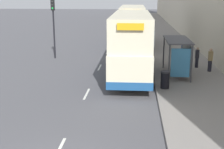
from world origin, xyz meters
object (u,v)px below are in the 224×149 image
Objects in this scene: double_decker_bus_ahead at (132,25)px; pedestrian_at_shelter at (197,57)px; litter_bin at (165,80)px; bus_shelter at (180,51)px; pedestrian_1 at (183,50)px; car_0 at (132,15)px; pedestrian_2 at (210,60)px; traffic_light_far_kerb at (53,19)px; double_decker_bus_near at (131,43)px.

pedestrian_at_shelter is (5.04, -10.70, -1.34)m from double_decker_bus_ahead.
litter_bin is (2.14, -16.28, -1.61)m from double_decker_bus_ahead.
pedestrian_1 is at bearing 78.99° from bus_shelter.
pedestrian_2 is (6.25, -50.04, 0.18)m from car_0.
traffic_light_far_kerb is (-11.19, 0.75, 2.45)m from pedestrian_1.
litter_bin is at bearing -129.27° from pedestrian_2.
litter_bin is at bearing -112.15° from bus_shelter.
double_decker_bus_ahead reaches higher than litter_bin.
double_decker_bus_near is 6.80× the size of pedestrian_at_shelter.
pedestrian_at_shelter is at bearing 121.14° from pedestrian_2.
pedestrian_2 is at bearing 30.56° from bus_shelter.
pedestrian_1 is at bearing 109.65° from pedestrian_2.
pedestrian_at_shelter reaches higher than car_0.
bus_shelter is 0.94× the size of car_0.
double_decker_bus_ahead is at bearing -89.24° from car_0.
litter_bin is at bearing -59.51° from double_decker_bus_near.
double_decker_bus_ahead is 6.56× the size of pedestrian_at_shelter.
double_decker_bus_near is (-3.30, 0.52, 0.41)m from bus_shelter.
double_decker_bus_ahead is 5.88× the size of pedestrian_1.
litter_bin is at bearing -105.22° from pedestrian_1.
double_decker_bus_ahead is 9.79× the size of litter_bin.
bus_shelter is at bearing -122.93° from pedestrian_at_shelter.
traffic_light_far_kerb reaches higher than pedestrian_2.
double_decker_bus_ahead is 16.50m from litter_bin.
traffic_light_far_kerb is (-11.84, 3.40, 2.55)m from pedestrian_at_shelter.
pedestrian_1 reaches higher than pedestrian_at_shelter.
pedestrian_at_shelter is 0.30× the size of traffic_light_far_kerb.
litter_bin is (-2.89, -5.58, -0.27)m from pedestrian_at_shelter.
litter_bin is at bearing -117.40° from pedestrian_at_shelter.
pedestrian_1 is at bearing 74.78° from litter_bin.
double_decker_bus_near is at bearing -157.49° from pedestrian_at_shelter.
car_0 is 49.18m from pedestrian_at_shelter.
traffic_light_far_kerb is at bearing 176.16° from pedestrian_1.
bus_shelter is 2.40× the size of pedestrian_1.
traffic_light_far_kerb is at bearing 141.57° from double_decker_bus_near.
traffic_light_far_kerb is (-6.30, -45.47, 2.66)m from car_0.
pedestrian_at_shelter is at bearing 22.51° from double_decker_bus_near.
litter_bin is 0.20× the size of traffic_light_far_kerb.
double_decker_bus_ahead is at bearing 118.56° from pedestrian_1.
pedestrian_at_shelter is (1.67, 2.58, -0.93)m from bus_shelter.
pedestrian_at_shelter is at bearing 62.60° from litter_bin.
pedestrian_2 is (5.68, 0.88, -1.28)m from double_decker_bus_near.
traffic_light_far_kerb is (-8.95, 8.98, 2.82)m from litter_bin.
double_decker_bus_near is 2.38× the size of car_0.
bus_shelter is at bearing -75.77° from double_decker_bus_ahead.
traffic_light_far_kerb is at bearing 134.91° from litter_bin.
double_decker_bus_ahead reaches higher than bus_shelter.
pedestrian_at_shelter is 2.73m from pedestrian_1.
double_decker_bus_near is 5.89m from pedestrian_2.
pedestrian_1 reaches higher than car_0.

